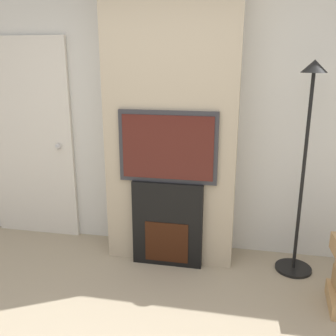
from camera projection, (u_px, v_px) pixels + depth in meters
name	position (u px, v px, depth m)	size (l,w,h in m)	color
wall_back	(177.00, 114.00, 3.59)	(6.00, 0.06, 2.70)	silver
chimney_breast	(172.00, 118.00, 3.38)	(1.18, 0.40, 2.70)	tan
fireplace	(168.00, 223.00, 3.45)	(0.64, 0.15, 0.81)	black
television	(168.00, 147.00, 3.25)	(0.87, 0.07, 0.64)	#2D2D33
floor_lamp	(305.00, 155.00, 3.13)	(0.32, 0.32, 1.86)	black
entry_door	(31.00, 140.00, 3.92)	(0.94, 0.09, 2.08)	silver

